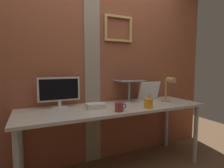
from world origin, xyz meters
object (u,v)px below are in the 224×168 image
(laptop, at_px, (127,76))
(coffee_mug, at_px, (119,107))
(whiteboard_panel, at_px, (149,90))
(monitor, at_px, (59,91))
(desk_lamp, at_px, (169,87))
(pen_cup, at_px, (148,103))

(laptop, bearing_deg, coffee_mug, -125.92)
(whiteboard_panel, bearing_deg, coffee_mug, -146.78)
(monitor, relative_size, desk_lamp, 1.38)
(desk_lamp, xyz_separation_m, pen_cup, (-0.44, -0.17, -0.15))
(whiteboard_panel, distance_m, pen_cup, 0.59)
(monitor, xyz_separation_m, whiteboard_panel, (1.24, 0.04, -0.07))
(pen_cup, bearing_deg, laptop, 89.43)
(monitor, xyz_separation_m, laptop, (0.89, 0.07, 0.14))
(desk_lamp, bearing_deg, monitor, 168.95)
(desk_lamp, relative_size, pen_cup, 2.02)
(whiteboard_panel, bearing_deg, desk_lamp, -73.23)
(monitor, height_order, laptop, laptop)
(monitor, distance_m, laptop, 0.91)
(monitor, distance_m, whiteboard_panel, 1.24)
(monitor, bearing_deg, pen_cup, -25.90)
(monitor, distance_m, coffee_mug, 0.70)
(monitor, height_order, coffee_mug, monitor)
(laptop, bearing_deg, pen_cup, -90.57)
(whiteboard_panel, distance_m, desk_lamp, 0.32)
(pen_cup, distance_m, coffee_mug, 0.36)
(monitor, xyz_separation_m, pen_cup, (0.89, -0.43, -0.14))
(laptop, bearing_deg, desk_lamp, -37.23)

